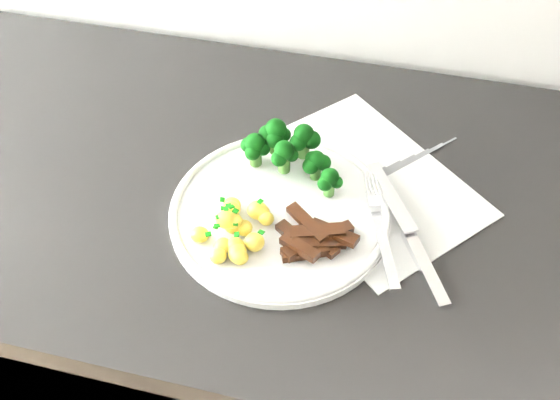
% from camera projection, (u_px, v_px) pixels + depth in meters
% --- Properties ---
extents(counter, '(2.46, 0.62, 0.92)m').
position_uv_depth(counter, '(343.00, 366.00, 1.16)').
color(counter, black).
rests_on(counter, ground).
extents(recipe_paper, '(0.37, 0.37, 0.00)m').
position_uv_depth(recipe_paper, '(366.00, 180.00, 0.85)').
color(recipe_paper, white).
rests_on(recipe_paper, counter).
extents(plate, '(0.29, 0.29, 0.02)m').
position_uv_depth(plate, '(280.00, 211.00, 0.80)').
color(plate, white).
rests_on(plate, counter).
extents(broccoli, '(0.15, 0.09, 0.07)m').
position_uv_depth(broccoli, '(290.00, 149.00, 0.82)').
color(broccoli, '#325F21').
rests_on(broccoli, plate).
extents(potatoes, '(0.10, 0.10, 0.04)m').
position_uv_depth(potatoes, '(237.00, 229.00, 0.76)').
color(potatoes, '#F4E04E').
rests_on(potatoes, plate).
extents(beef_strips, '(0.11, 0.08, 0.03)m').
position_uv_depth(beef_strips, '(313.00, 239.00, 0.76)').
color(beef_strips, black).
rests_on(beef_strips, plate).
extents(fork, '(0.07, 0.19, 0.02)m').
position_uv_depth(fork, '(381.00, 231.00, 0.77)').
color(fork, silver).
rests_on(fork, plate).
extents(knife, '(0.13, 0.21, 0.03)m').
position_uv_depth(knife, '(415.00, 246.00, 0.76)').
color(knife, silver).
rests_on(knife, plate).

